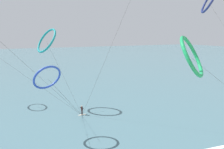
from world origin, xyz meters
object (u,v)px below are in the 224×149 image
Objects in this scene: kite_emerald at (192,56)px; kite_navy at (209,1)px; kite_teal at (47,41)px; kite_cobalt at (47,78)px; surfer_ivory at (82,111)px.

kite_navy is at bearing 1.92° from kite_emerald.
kite_teal is (-15.08, 18.71, 1.54)m from kite_emerald.
kite_emerald is at bearing 133.61° from kite_cobalt.
kite_cobalt is (-1.09, -11.18, -4.29)m from kite_teal.
surfer_ivory is at bearing -61.91° from kite_navy.
kite_teal reaches higher than surfer_ivory.
kite_teal is at bearing -71.87° from kite_navy.
kite_teal is 0.66× the size of kite_navy.
kite_navy reaches higher than kite_cobalt.
kite_teal reaches higher than kite_cobalt.
kite_teal is at bearing -166.17° from surfer_ivory.
kite_emerald reaches higher than kite_cobalt.
kite_emerald reaches higher than surfer_ivory.
kite_emerald is 0.67× the size of kite_navy.
kite_navy is at bearing 61.41° from surfer_ivory.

